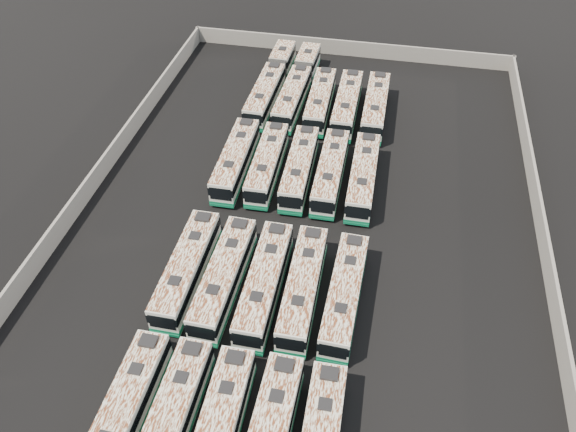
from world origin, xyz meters
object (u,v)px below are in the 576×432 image
object	(u,v)px
bus_midback_left	(267,164)
bus_midback_far_right	(363,176)
bus_midfront_far_left	(187,269)
bus_back_right	(347,105)
bus_midfront_far_right	(344,294)
bus_midback_far_left	(236,160)
bus_midback_right	(330,172)
bus_back_far_left	(271,83)
bus_midfront_right	(303,287)
bus_back_center	(320,101)
bus_back_left	(297,85)
bus_back_far_right	(375,107)
bus_front_far_left	(125,412)
bus_midback_center	(299,168)
bus_midfront_left	(224,277)
bus_front_left	(171,421)
bus_midfront_center	(264,283)

from	to	relation	value
bus_midback_left	bus_midback_far_right	distance (m)	10.14
bus_midfront_far_left	bus_back_right	size ratio (longest dim) A/B	1.00
bus_midfront_far_right	bus_midback_far_left	size ratio (longest dim) A/B	0.98
bus_midback_right	bus_back_far_left	size ratio (longest dim) A/B	0.64
bus_midfront_right	bus_midfront_far_right	xyz separation A→B (m)	(3.50, -0.04, -0.03)
bus_midback_left	bus_back_center	world-z (taller)	bus_back_center
bus_back_left	bus_back_far_right	distance (m)	10.57
bus_front_far_left	bus_midback_left	bearing A→B (deg)	83.70
bus_back_center	bus_back_right	size ratio (longest dim) A/B	0.98
bus_midback_left	bus_back_center	bearing A→B (deg)	74.06
bus_midfront_far_right	bus_midback_center	distance (m)	17.19
bus_midfront_left	bus_back_left	distance (m)	32.54
bus_midback_left	bus_back_far_right	size ratio (longest dim) A/B	0.98
bus_front_left	bus_midfront_left	bearing A→B (deg)	90.50
bus_midback_center	bus_midback_right	distance (m)	3.27
bus_back_left	bus_midback_center	bearing A→B (deg)	-77.00
bus_midfront_far_right	bus_back_far_right	bearing A→B (deg)	91.50
bus_midfront_center	bus_midback_far_left	xyz separation A→B (m)	(-6.88, 15.93, -0.02)
bus_front_far_left	bus_midfront_far_right	bearing A→B (deg)	44.73
bus_midback_far_right	bus_back_far_left	distance (m)	21.36
bus_midfront_far_left	bus_back_left	world-z (taller)	bus_midfront_far_left
bus_midback_center	bus_back_right	world-z (taller)	bus_back_right
bus_midfront_right	bus_back_right	xyz separation A→B (m)	(0.06, 28.94, 0.02)
bus_midback_right	bus_midfront_left	bearing A→B (deg)	-113.29
bus_midfront_far_right	bus_midback_left	distance (m)	18.87
bus_midfront_right	bus_front_left	bearing A→B (deg)	-117.40
bus_midfront_far_right	bus_midback_left	xyz separation A→B (m)	(-10.24, 15.85, -0.00)
bus_midfront_left	bus_back_far_right	distance (m)	31.17
bus_midfront_center	bus_midback_right	world-z (taller)	bus_midfront_center
bus_midback_far_left	bus_midfront_right	bearing A→B (deg)	-58.11
bus_midback_right	bus_midfront_center	bearing A→B (deg)	-101.82
bus_back_far_right	bus_front_left	bearing A→B (deg)	-103.57
bus_midfront_left	bus_midback_left	xyz separation A→B (m)	(0.04, 16.06, -0.06)
bus_midfront_left	bus_back_far_left	xyz separation A→B (m)	(-3.27, 32.50, -0.04)
bus_front_far_left	bus_midback_far_left	size ratio (longest dim) A/B	0.98
bus_midfront_far_left	bus_midback_left	bearing A→B (deg)	77.49
bus_midfront_far_left	bus_midback_far_right	bearing A→B (deg)	48.80
bus_front_far_left	bus_midback_left	size ratio (longest dim) A/B	1.00
bus_midfront_far_left	bus_back_far_left	bearing A→B (deg)	89.52
bus_front_left	bus_midfront_far_right	xyz separation A→B (m)	(10.21, 13.36, -0.01)
bus_back_left	bus_back_far_right	world-z (taller)	bus_back_far_right
bus_back_center	bus_midback_left	bearing A→B (deg)	-105.87
bus_midfront_far_left	bus_midback_left	distance (m)	16.16
bus_midback_right	bus_back_far_right	distance (m)	13.87
bus_midfront_left	bus_midback_right	distance (m)	17.38
bus_midfront_far_right	bus_midfront_center	bearing A→B (deg)	-176.78
bus_midfront_center	bus_back_center	size ratio (longest dim) A/B	1.03
bus_midfront_far_left	bus_midfront_center	size ratio (longest dim) A/B	0.99
bus_front_left	bus_back_far_left	size ratio (longest dim) A/B	0.64
bus_front_left	bus_midback_far_right	distance (m)	30.77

